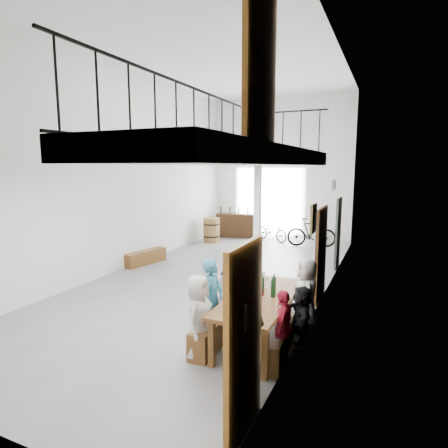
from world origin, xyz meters
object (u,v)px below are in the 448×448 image
at_px(tasting_table, 261,301).
at_px(host_standing, 245,336).
at_px(oak_barrel, 212,230).
at_px(bicycle_near, 272,231).
at_px(serving_counter, 239,225).
at_px(bench_inner, 222,325).
at_px(side_bench, 146,257).

height_order(tasting_table, host_standing, host_standing).
bearing_deg(oak_barrel, bicycle_near, 28.39).
relative_size(oak_barrel, serving_counter, 0.51).
bearing_deg(oak_barrel, host_standing, -61.60).
bearing_deg(oak_barrel, serving_counter, 67.45).
bearing_deg(bench_inner, serving_counter, 109.09).
height_order(tasting_table, serving_counter, serving_counter).
bearing_deg(host_standing, oak_barrel, 139.27).
height_order(tasting_table, side_bench, tasting_table).
bearing_deg(serving_counter, bicycle_near, -18.92).
xyz_separation_m(tasting_table, oak_barrel, (-4.35, 7.11, -0.25)).
bearing_deg(bench_inner, bicycle_near, 100.27).
relative_size(serving_counter, host_standing, 1.12).
relative_size(tasting_table, bench_inner, 1.22).
bearing_deg(side_bench, host_standing, -44.14).
xyz_separation_m(bench_inner, side_bench, (-4.04, 3.47, -0.02)).
bearing_deg(tasting_table, host_standing, -78.67).
relative_size(bench_inner, host_standing, 1.19).
xyz_separation_m(tasting_table, bench_inner, (-0.66, -0.10, -0.49)).
xyz_separation_m(oak_barrel, serving_counter, (0.57, 1.37, 0.01)).
xyz_separation_m(tasting_table, serving_counter, (-3.78, 8.47, -0.23)).
relative_size(tasting_table, serving_counter, 1.29).
bearing_deg(serving_counter, bench_inner, -78.89).
height_order(serving_counter, bicycle_near, serving_counter).
relative_size(side_bench, bicycle_near, 0.93).
bearing_deg(side_bench, serving_counter, 79.81).
distance_m(bench_inner, oak_barrel, 8.10).
height_order(tasting_table, bicycle_near, bicycle_near).
xyz_separation_m(side_bench, oak_barrel, (0.35, 3.73, 0.26)).
relative_size(bench_inner, oak_barrel, 2.07).
bearing_deg(side_bench, tasting_table, -35.66).
xyz_separation_m(oak_barrel, host_standing, (4.63, -8.57, 0.34)).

